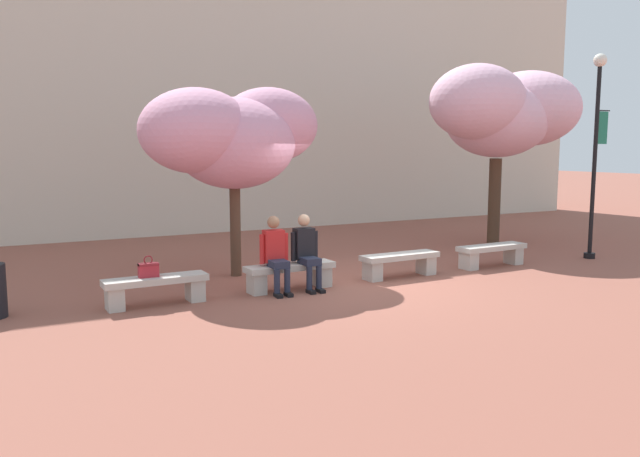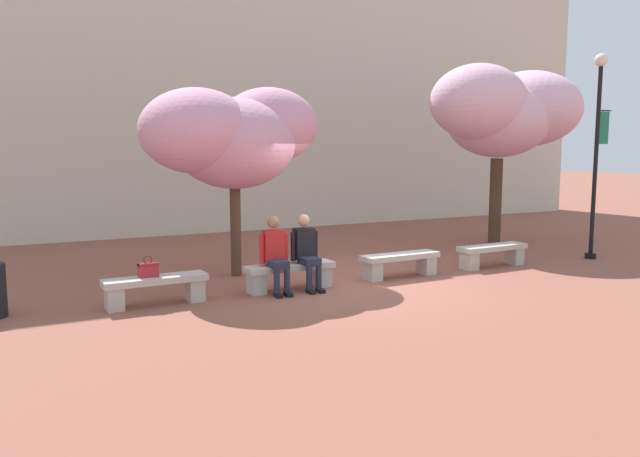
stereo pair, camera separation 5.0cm
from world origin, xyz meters
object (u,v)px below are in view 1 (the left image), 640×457
person_seated_right (306,249)px  cherry_tree_main (230,135)px  stone_bench_near_west (290,273)px  cherry_tree_secondary (503,111)px  stone_bench_west_end (156,286)px  lamp_post_with_banner (596,138)px  stone_bench_near_east (492,252)px  stone_bench_center (400,262)px  person_seated_left (276,251)px  handbag (148,269)px

person_seated_right → cherry_tree_main: 2.65m
stone_bench_near_west → cherry_tree_secondary: 7.96m
stone_bench_near_west → stone_bench_west_end: bearing=180.0°
lamp_post_with_banner → stone_bench_near_east: bearing=174.0°
cherry_tree_secondary → lamp_post_with_banner: 2.68m
stone_bench_center → cherry_tree_secondary: (4.69, 2.31, 3.04)m
person_seated_left → handbag: 2.10m
stone_bench_center → handbag: bearing=179.8°
person_seated_right → handbag: (-2.68, 0.07, -0.12)m
stone_bench_center → person_seated_left: size_ratio=1.24×
stone_bench_west_end → stone_bench_center: 4.58m
person_seated_left → stone_bench_west_end: bearing=178.5°
stone_bench_center → handbag: size_ratio=4.71×
stone_bench_near_west → person_seated_right: size_ratio=1.24×
stone_bench_near_west → person_seated_left: size_ratio=1.24×
stone_bench_center → cherry_tree_secondary: size_ratio=0.36×
person_seated_left → cherry_tree_secondary: 8.09m
cherry_tree_main → cherry_tree_secondary: size_ratio=0.81×
person_seated_left → cherry_tree_main: (-0.19, 1.61, 1.96)m
cherry_tree_secondary → lamp_post_with_banner: (0.22, -2.58, -0.70)m
stone_bench_west_end → stone_bench_near_west: same height
stone_bench_near_east → person_seated_left: person_seated_left is taller
stone_bench_center → handbag: handbag is taller
lamp_post_with_banner → stone_bench_near_west: bearing=177.8°
cherry_tree_main → person_seated_right: bearing=-64.7°
stone_bench_west_end → handbag: size_ratio=4.71×
cherry_tree_main → cherry_tree_secondary: (7.46, 0.75, 0.68)m
person_seated_left → cherry_tree_secondary: size_ratio=0.29×
stone_bench_near_west → person_seated_left: bearing=-169.6°
person_seated_left → cherry_tree_main: size_ratio=0.36×
stone_bench_near_east → person_seated_right: bearing=-179.3°
stone_bench_west_end → stone_bench_near_west: bearing=0.0°
person_seated_left → cherry_tree_secondary: bearing=18.0°
stone_bench_west_end → person_seated_left: size_ratio=1.24×
cherry_tree_main → cherry_tree_secondary: bearing=5.7°
person_seated_right → cherry_tree_main: size_ratio=0.36×
person_seated_left → handbag: person_seated_left is taller
stone_bench_near_east → handbag: size_ratio=4.71×
stone_bench_near_west → cherry_tree_secondary: size_ratio=0.36×
stone_bench_center → person_seated_right: (-2.01, -0.05, 0.40)m
stone_bench_near_east → person_seated_left: 4.89m
stone_bench_center → cherry_tree_secondary: 6.05m
handbag → cherry_tree_main: 3.22m
person_seated_right → lamp_post_with_banner: lamp_post_with_banner is taller
lamp_post_with_banner → cherry_tree_secondary: bearing=94.8°
stone_bench_center → person_seated_left: (-2.58, -0.05, 0.40)m
stone_bench_west_end → lamp_post_with_banner: lamp_post_with_banner is taller
stone_bench_center → stone_bench_near_west: bearing=180.0°
stone_bench_center → cherry_tree_main: (-2.77, 1.56, 2.36)m
person_seated_left → handbag: (-2.10, 0.07, -0.12)m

